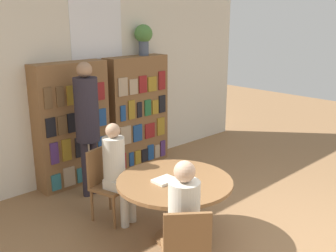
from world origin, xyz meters
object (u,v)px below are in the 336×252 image
Objects in this scene: seated_reader_right at (183,216)px; seated_reader_left at (117,168)px; chair_near_camera at (186,249)px; bookshelf_right at (137,111)px; bookshelf_left at (72,125)px; flower_vase at (144,36)px; librarian_standing at (87,115)px; reading_table at (175,189)px; chair_left_side at (106,180)px.

seated_reader_left is at bearing 116.93° from seated_reader_right.
bookshelf_right is at bearing 96.37° from chair_near_camera.
seated_reader_right is at bearing -100.52° from bookshelf_left.
flower_vase reaches higher than seated_reader_right.
bookshelf_left is at bearing 83.85° from librarian_standing.
flower_vase reaches higher than bookshelf_right.
flower_vase is 0.55× the size of chair_near_camera.
reading_table is 1.41× the size of chair_left_side.
bookshelf_left is 1.84m from flower_vase.
flower_vase is 0.39× the size of reading_table.
seated_reader_right reaches higher than chair_near_camera.
reading_table is 0.97m from chair_near_camera.
bookshelf_right reaches higher than seated_reader_left.
chair_left_side is (-1.48, -1.20, -0.40)m from bookshelf_right.
bookshelf_left is at bearing -179.81° from flower_vase.
seated_reader_right is (-1.73, -2.75, -0.18)m from bookshelf_right.
bookshelf_left is 1.43× the size of reading_table.
flower_vase is 1.80m from librarian_standing.
flower_vase is 3.87m from chair_near_camera.
seated_reader_right reaches higher than seated_reader_left.
chair_near_camera is at bearing -102.15° from bookshelf_left.
seated_reader_left is (0.40, 1.51, 0.20)m from chair_near_camera.
reading_table is (-1.23, -2.13, -0.29)m from bookshelf_right.
seated_reader_left is at bearing 114.00° from chair_near_camera.
seated_reader_left is 0.66× the size of librarian_standing.
bookshelf_left is at bearing -117.74° from chair_left_side.
chair_left_side is (-1.65, -1.20, -1.61)m from flower_vase.
reading_table is at bearing 90.00° from chair_left_side.
reading_table is 1.41× the size of chair_near_camera.
seated_reader_right is (-0.29, -1.38, 0.02)m from seated_reader_left.
chair_left_side is 0.98m from librarian_standing.
chair_left_side is at bearing 105.16° from reading_table.
bookshelf_right is 1.43× the size of reading_table.
reading_table is 1.02× the size of seated_reader_left.
flower_vase is (1.38, 0.00, 1.21)m from bookshelf_left.
bookshelf_left and bookshelf_right have the same top height.
bookshelf_left is 1.29m from chair_left_side.
seated_reader_left is (-1.60, -1.38, -1.41)m from flower_vase.
bookshelf_left is 0.56m from librarian_standing.
bookshelf_left is 1.40m from seated_reader_left.
chair_left_side is 1.59m from seated_reader_right.
chair_left_side is at bearing -107.03° from librarian_standing.
seated_reader_right is 0.67× the size of librarian_standing.
reading_table is (-0.01, -2.13, -0.29)m from bookshelf_left.
flower_vase is at bearing 1.69° from bookshelf_right.
bookshelf_left is 1.46× the size of seated_reader_left.
chair_near_camera is at bearing -90.00° from seated_reader_right.
seated_reader_right is at bearing -124.52° from flower_vase.
bookshelf_left is 1.22m from bookshelf_right.
bookshelf_left is 1.45× the size of seated_reader_right.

